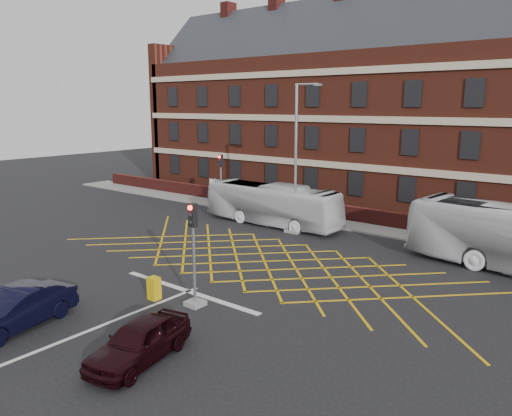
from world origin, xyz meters
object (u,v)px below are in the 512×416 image
Objects in this scene: direction_signs at (215,188)px; utility_cabinet at (154,288)px; car_navy at (16,309)px; traffic_light_far at (221,187)px; bus_left at (272,204)px; street_lamp at (296,183)px; car_maroon at (139,341)px; traffic_light_near at (194,264)px.

utility_cabinet is (11.86, -16.43, -0.89)m from direction_signs.
car_navy is 1.06× the size of traffic_light_far.
car_navy is (2.37, -18.85, -0.67)m from bus_left.
street_lamp is at bearing 77.75° from car_navy.
utility_cabinet is (10.40, -15.59, -1.28)m from traffic_light_far.
car_navy is 18.25m from street_lamp.
utility_cabinet is at bearing 123.34° from car_maroon.
car_maroon is (5.42, 1.29, -0.06)m from car_navy.
bus_left is 19.23m from car_maroon.
car_maroon is 25.42m from direction_signs.
car_maroon is 4.76m from traffic_light_near.
car_maroon is at bearing -53.89° from traffic_light_far.
car_navy is 23.68m from direction_signs.
bus_left is 2.37× the size of traffic_light_far.
car_navy is 1.06× the size of traffic_light_near.
direction_signs is at bearing 161.90° from street_lamp.
car_navy is 5.29m from utility_cabinet.
traffic_light_far is at bearing 114.65° from car_maroon.
car_navy is at bearing -171.84° from bus_left.
traffic_light_near is at bearing -50.79° from traffic_light_far.
traffic_light_near is at bearing 101.57° from car_maroon.
traffic_light_far is 9.19m from street_lamp.
utility_cabinet is (1.68, -13.11, -2.76)m from street_lamp.
car_maroon is at bearing -72.37° from street_lamp.
traffic_light_far is (-6.27, 1.72, 0.35)m from bus_left.
car_navy is 4.66× the size of utility_cabinet.
car_navy reaches higher than car_maroon.
traffic_light_near reaches higher than utility_cabinet.
traffic_light_far is 1.94× the size of direction_signs.
bus_left is at bearing 106.58° from utility_cabinet.
street_lamp is (-5.34, 16.79, 2.56)m from car_maroon.
street_lamp is (0.09, 18.08, 2.50)m from car_navy.
car_maroon is 5.20m from utility_cabinet.
direction_signs is at bearing 130.85° from traffic_light_near.
bus_left is 2.53× the size of car_maroon.
traffic_light_far is 18.79m from utility_cabinet.
utility_cabinet is at bearing -162.42° from bus_left.
street_lamp is (2.46, -0.77, 1.83)m from bus_left.
traffic_light_far is at bearing 164.09° from street_lamp.
bus_left is 10.44× the size of utility_cabinet.
bus_left reaches higher than direction_signs.
traffic_light_near is (5.98, -13.30, 0.35)m from bus_left.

